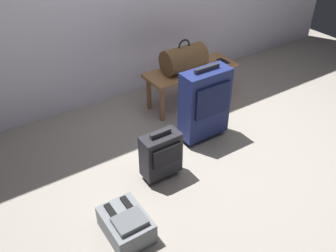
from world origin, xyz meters
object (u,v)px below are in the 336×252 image
Objects in this scene: cell_phone at (223,61)px; suitcase_upright_navy at (205,103)px; backpack_grey at (126,224)px; suitcase_small_charcoal at (161,154)px; bench at (191,74)px; duffel_bag_brown at (184,59)px.

suitcase_upright_navy is (-0.66, -0.53, -0.03)m from cell_phone.
cell_phone is 2.16m from backpack_grey.
cell_phone is 0.31× the size of suitcase_small_charcoal.
backpack_grey is (-1.42, -1.19, -0.25)m from bench.
bench is at bearing 40.13° from backpack_grey.
suitcase_small_charcoal is at bearing -148.85° from cell_phone.
bench is at bearing 171.79° from cell_phone.
duffel_bag_brown is at bearing -180.00° from bench.
suitcase_small_charcoal is 1.21× the size of backpack_grey.
cell_phone is 1.52m from suitcase_small_charcoal.
suitcase_small_charcoal is at bearing 34.85° from backpack_grey.
duffel_bag_brown is 0.64m from suitcase_upright_navy.
suitcase_small_charcoal is at bearing -158.65° from suitcase_upright_navy.
cell_phone reaches higher than backpack_grey.
cell_phone is at bearing 38.83° from suitcase_upright_navy.
suitcase_small_charcoal is at bearing -137.17° from bench.
duffel_bag_brown is at bearing 72.97° from suitcase_upright_navy.
suitcase_small_charcoal reaches higher than backpack_grey.
suitcase_upright_navy reaches higher than suitcase_small_charcoal.
suitcase_upright_navy reaches higher than cell_phone.
duffel_bag_brown is 0.59× the size of suitcase_upright_navy.
backpack_grey is at bearing -145.15° from suitcase_small_charcoal.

